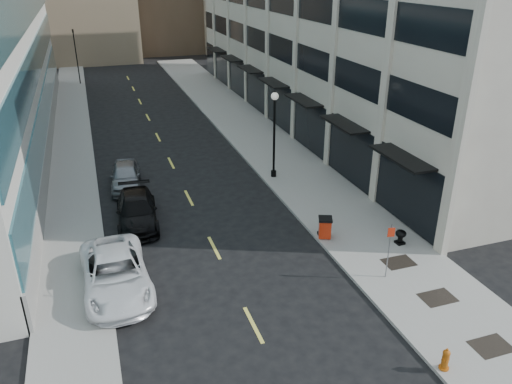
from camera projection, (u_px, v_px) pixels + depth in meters
ground at (272, 361)px, 17.30m from camera, size 160.00×160.00×0.00m
sidewalk_right at (272, 150)px, 36.69m from camera, size 5.00×80.00×0.15m
sidewalk_left at (72, 174)px, 32.60m from camera, size 3.00×80.00×0.15m
building_right at (350, 11)px, 41.77m from camera, size 15.30×46.50×18.25m
grate_near at (491, 346)px, 17.73m from camera, size 1.40×1.00×0.01m
grate_mid at (438, 298)px, 20.32m from camera, size 1.40×1.00×0.01m
grate_far at (399, 262)px, 22.73m from camera, size 1.40×1.00×0.01m
road_centerline at (179, 179)px, 31.94m from camera, size 0.15×68.20×0.01m
traffic_signal at (73, 33)px, 54.66m from camera, size 0.66×0.66×6.98m
car_white_van at (116, 273)px, 20.75m from camera, size 2.83×5.85×1.60m
car_black_pickup at (137, 211)px, 26.20m from camera, size 2.40×5.20×1.47m
car_silver_sedan at (126, 176)px, 30.53m from camera, size 2.19×4.54×1.49m
fire_hydrant at (445, 359)px, 16.59m from camera, size 0.34×0.34×0.84m
trash_bin at (325, 227)px, 24.60m from camera, size 0.87×0.87×1.08m
lamppost at (274, 127)px, 30.64m from camera, size 0.46×0.46×5.55m
sign_post at (390, 244)px, 21.00m from camera, size 0.30×0.09×2.59m
urn_planter at (401, 236)px, 24.08m from camera, size 0.53×0.53×0.73m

